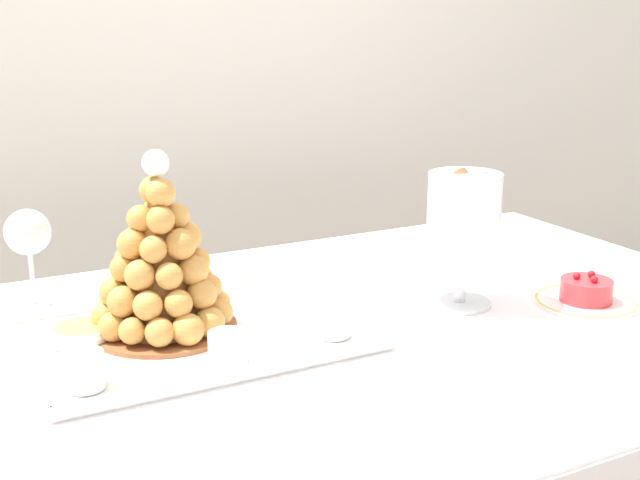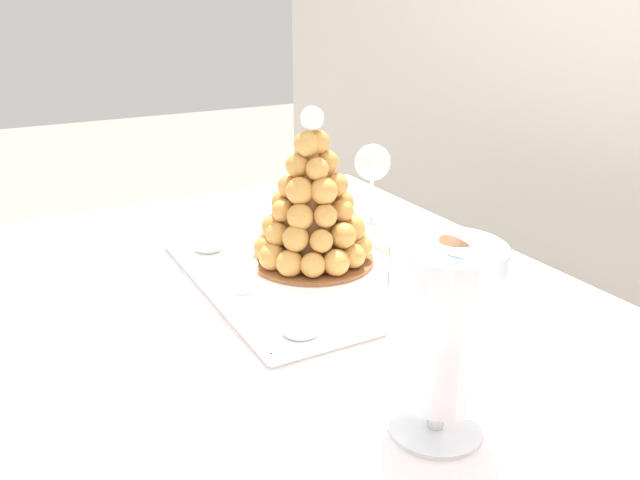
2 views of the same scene
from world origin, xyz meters
name	(u,v)px [view 2 (image 2 of 2)]	position (x,y,z in m)	size (l,w,h in m)	color
buffet_table	(333,383)	(0.00, 0.00, 0.64)	(1.63, 1.03, 0.73)	brown
serving_tray	(305,274)	(-0.23, 0.07, 0.73)	(0.53, 0.39, 0.02)	white
croquembouche	(313,207)	(-0.27, 0.11, 0.84)	(0.24, 0.24, 0.30)	brown
dessert_cup_left	(208,238)	(-0.43, -0.05, 0.76)	(0.06, 0.06, 0.05)	silver
dessert_cup_mid_left	(242,277)	(-0.22, -0.06, 0.76)	(0.06, 0.06, 0.05)	silver
dessert_cup_centre	(301,318)	(-0.03, -0.04, 0.76)	(0.06, 0.06, 0.05)	silver
creme_brulee_ramekin	(291,233)	(-0.40, 0.12, 0.75)	(0.10, 0.10, 0.03)	white
macaron_goblet	(446,322)	(0.25, 0.00, 0.87)	(0.13, 0.13, 0.26)	white
wine_glass	(373,164)	(-0.44, 0.35, 0.86)	(0.08, 0.08, 0.18)	silver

